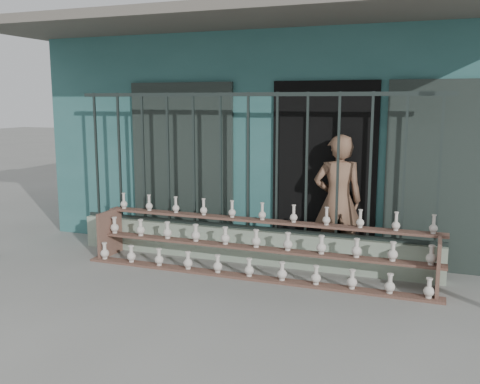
% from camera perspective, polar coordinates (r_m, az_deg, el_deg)
% --- Properties ---
extents(ground, '(60.00, 60.00, 0.00)m').
position_cam_1_polar(ground, '(6.12, -3.35, -10.77)').
color(ground, slate).
extents(workshop_building, '(7.40, 6.60, 3.21)m').
position_cam_1_polar(workshop_building, '(9.76, 6.75, 6.60)').
color(workshop_building, '#2B5C5B').
rests_on(workshop_building, ground).
extents(parapet_wall, '(5.00, 0.20, 0.45)m').
position_cam_1_polar(parapet_wall, '(7.20, 0.84, -5.71)').
color(parapet_wall, gray).
rests_on(parapet_wall, ground).
extents(security_fence, '(5.00, 0.04, 1.80)m').
position_cam_1_polar(security_fence, '(6.98, 0.87, 3.21)').
color(security_fence, '#283330').
rests_on(security_fence, parapet_wall).
extents(shelf_rack, '(4.50, 0.68, 0.85)m').
position_cam_1_polar(shelf_rack, '(6.71, 1.66, -5.69)').
color(shelf_rack, brown).
rests_on(shelf_rack, ground).
extents(elderly_woman, '(0.73, 0.60, 1.72)m').
position_cam_1_polar(elderly_woman, '(7.02, 10.39, -0.94)').
color(elderly_woman, brown).
rests_on(elderly_woman, ground).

